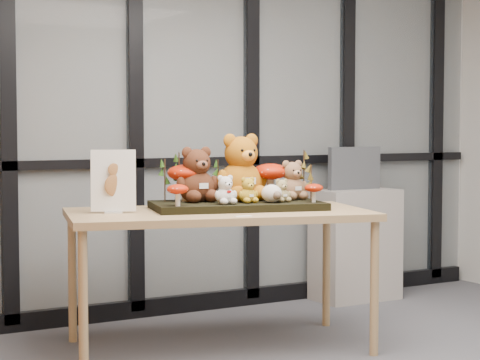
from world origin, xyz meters
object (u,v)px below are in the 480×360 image
mushroom_back_right (271,179)px  cabinet (355,245)px  bear_small_yellow (248,189)px  bear_beige_small (282,189)px  display_table (219,222)px  diorama_tray (237,205)px  bear_pooh_yellow (241,164)px  mushroom_front_right (314,192)px  mushroom_back_left (185,181)px  mushroom_front_left (178,194)px  sign_holder (113,183)px  bear_white_bow (225,188)px  bear_tan_back (292,178)px  monitor (354,168)px  bear_brown_medium (196,171)px  plush_cream_hedgehog (272,193)px

mushroom_back_right → cabinet: bearing=30.2°
bear_small_yellow → bear_beige_small: bearing=1.1°
display_table → diorama_tray: bearing=26.6°
bear_pooh_yellow → bear_small_yellow: bearing=-93.2°
diorama_tray → mushroom_front_right: mushroom_front_right is taller
mushroom_back_left → mushroom_back_right: 0.53m
mushroom_front_left → sign_holder: 0.37m
bear_white_bow → mushroom_front_left: bear_white_bow is taller
bear_tan_back → mushroom_front_left: (-0.79, -0.05, -0.06)m
display_table → mushroom_back_right: mushroom_back_right is taller
diorama_tray → sign_holder: 0.75m
display_table → monitor: 1.77m
bear_brown_medium → mushroom_back_left: bear_brown_medium is taller
bear_tan_back → sign_holder: 1.10m
bear_brown_medium → mushroom_front_right: bearing=-18.6°
mushroom_back_left → mushroom_front_left: size_ratio=1.78×
mushroom_back_left → sign_holder: 0.48m
bear_pooh_yellow → mushroom_front_left: bear_pooh_yellow is taller
display_table → mushroom_front_right: bearing=-7.8°
diorama_tray → mushroom_back_right: (0.27, 0.06, 0.14)m
display_table → sign_holder: sign_holder is taller
bear_brown_medium → bear_tan_back: (0.57, -0.16, -0.05)m
bear_beige_small → mushroom_back_right: (0.05, 0.20, 0.04)m
mushroom_back_right → bear_small_yellow: bearing=-148.4°
bear_brown_medium → mushroom_front_left: bear_brown_medium is taller
mushroom_back_left → diorama_tray: bearing=-37.2°
bear_tan_back → plush_cream_hedgehog: size_ratio=2.24×
cabinet → monitor: size_ratio=1.84×
bear_brown_medium → plush_cream_hedgehog: 0.46m
display_table → cabinet: 1.78m
display_table → mushroom_front_left: mushroom_front_left is taller
bear_brown_medium → cabinet: 1.84m
sign_holder → bear_brown_medium: bearing=22.8°
bear_brown_medium → mushroom_back_left: (-0.05, 0.05, -0.06)m
diorama_tray → display_table: bearing=-153.4°
display_table → mushroom_front_left: size_ratio=13.89×
diorama_tray → plush_cream_hedgehog: plush_cream_hedgehog is taller
bear_white_bow → cabinet: bear_white_bow is taller
display_table → plush_cream_hedgehog: 0.35m
bear_beige_small → cabinet: bear_beige_small is taller
bear_brown_medium → bear_white_bow: (0.07, -0.23, -0.09)m
cabinet → diorama_tray: bearing=-152.6°
bear_white_bow → mushroom_front_left: size_ratio=1.36×
bear_white_bow → display_table: bearing=109.1°
display_table → plush_cream_hedgehog: (0.29, -0.12, 0.17)m
bear_white_bow → cabinet: (1.56, 0.84, -0.53)m
bear_brown_medium → bear_small_yellow: (0.22, -0.22, -0.10)m
bear_small_yellow → plush_cream_hedgehog: size_ratio=1.41×
bear_pooh_yellow → mushroom_back_right: size_ratio=1.83×
mushroom_back_left → cabinet: 1.85m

